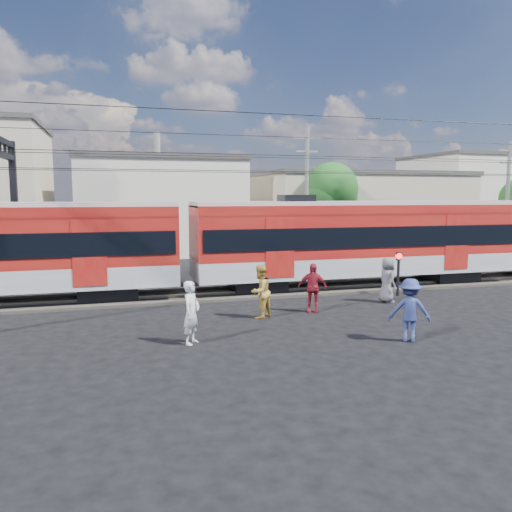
# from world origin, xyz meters

# --- Properties ---
(ground) EXTENTS (120.00, 120.00, 0.00)m
(ground) POSITION_xyz_m (0.00, 0.00, 0.00)
(ground) COLOR black
(ground) RESTS_ON ground
(track_bed) EXTENTS (70.00, 3.40, 0.12)m
(track_bed) POSITION_xyz_m (0.00, 8.00, 0.06)
(track_bed) COLOR #2D2823
(track_bed) RESTS_ON ground
(rail_near) EXTENTS (70.00, 0.12, 0.12)m
(rail_near) POSITION_xyz_m (0.00, 7.25, 0.18)
(rail_near) COLOR #59544C
(rail_near) RESTS_ON track_bed
(rail_far) EXTENTS (70.00, 0.12, 0.12)m
(rail_far) POSITION_xyz_m (0.00, 8.75, 0.18)
(rail_far) COLOR #59544C
(rail_far) RESTS_ON track_bed
(commuter_train) EXTENTS (50.30, 3.08, 4.17)m
(commuter_train) POSITION_xyz_m (6.16, 8.00, 2.40)
(commuter_train) COLOR black
(commuter_train) RESTS_ON ground
(catenary) EXTENTS (70.00, 9.30, 7.52)m
(catenary) POSITION_xyz_m (-8.65, 8.00, 5.14)
(catenary) COLOR black
(catenary) RESTS_ON ground
(building_midwest) EXTENTS (12.24, 12.24, 7.30)m
(building_midwest) POSITION_xyz_m (-2.00, 27.00, 3.66)
(building_midwest) COLOR beige
(building_midwest) RESTS_ON ground
(building_mideast) EXTENTS (16.32, 10.20, 6.30)m
(building_mideast) POSITION_xyz_m (14.00, 24.00, 3.16)
(building_mideast) COLOR tan
(building_mideast) RESTS_ON ground
(building_east) EXTENTS (10.20, 10.20, 8.30)m
(building_east) POSITION_xyz_m (28.00, 28.00, 4.16)
(building_east) COLOR beige
(building_east) RESTS_ON ground
(utility_pole_mid) EXTENTS (1.80, 0.24, 8.50)m
(utility_pole_mid) POSITION_xyz_m (6.00, 15.00, 4.53)
(utility_pole_mid) COLOR slate
(utility_pole_mid) RESTS_ON ground
(utility_pole_east) EXTENTS (1.80, 0.24, 8.00)m
(utility_pole_east) POSITION_xyz_m (20.00, 14.00, 4.28)
(utility_pole_east) COLOR slate
(utility_pole_east) RESTS_ON ground
(tree_near) EXTENTS (3.82, 3.64, 6.72)m
(tree_near) POSITION_xyz_m (9.19, 18.09, 4.66)
(tree_near) COLOR #382619
(tree_near) RESTS_ON ground
(pedestrian_a) EXTENTS (0.78, 0.83, 1.91)m
(pedestrian_a) POSITION_xyz_m (-3.23, 0.76, 0.96)
(pedestrian_a) COLOR silver
(pedestrian_a) RESTS_ON ground
(pedestrian_b) EXTENTS (1.20, 1.18, 1.95)m
(pedestrian_b) POSITION_xyz_m (-0.35, 3.28, 0.98)
(pedestrian_b) COLOR #B89039
(pedestrian_b) RESTS_ON ground
(pedestrian_c) EXTENTS (1.44, 1.19, 1.94)m
(pedestrian_c) POSITION_xyz_m (3.22, -0.78, 0.97)
(pedestrian_c) COLOR navy
(pedestrian_c) RESTS_ON ground
(pedestrian_d) EXTENTS (1.20, 0.89, 1.89)m
(pedestrian_d) POSITION_xyz_m (1.82, 3.61, 0.94)
(pedestrian_d) COLOR maroon
(pedestrian_d) RESTS_ON ground
(pedestrian_e) EXTENTS (0.70, 0.98, 1.88)m
(pedestrian_e) POSITION_xyz_m (5.49, 4.41, 0.94)
(pedestrian_e) COLOR #535358
(pedestrian_e) RESTS_ON ground
(crossing_signal) EXTENTS (0.28, 0.28, 1.96)m
(crossing_signal) POSITION_xyz_m (6.66, 5.48, 1.36)
(crossing_signal) COLOR black
(crossing_signal) RESTS_ON ground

